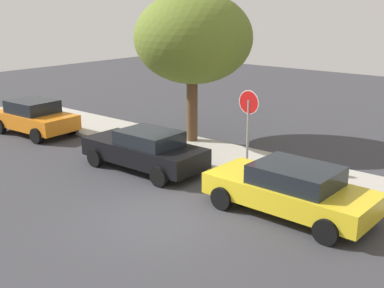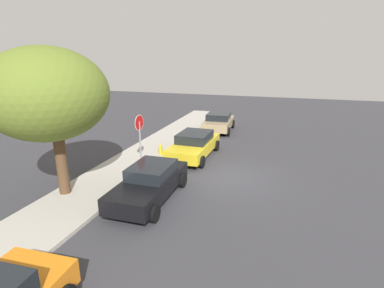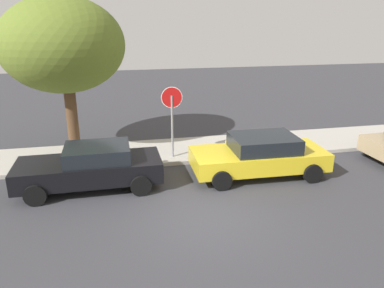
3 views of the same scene
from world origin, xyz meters
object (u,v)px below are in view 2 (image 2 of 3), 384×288
stop_sign (140,132)px  parked_car_black (150,182)px  parked_car_yellow (194,144)px  parked_car_tan (218,122)px  street_tree_near_corner (47,95)px  fire_hydrant (161,150)px

stop_sign → parked_car_black: size_ratio=0.63×
parked_car_yellow → parked_car_tan: 6.33m
stop_sign → street_tree_near_corner: bearing=154.6°
fire_hydrant → parked_car_yellow: bearing=-73.1°
parked_car_yellow → fire_hydrant: bearing=106.9°
stop_sign → parked_car_yellow: size_ratio=0.62×
parked_car_tan → street_tree_near_corner: size_ratio=0.67×
parked_car_yellow → parked_car_black: bearing=178.8°
parked_car_yellow → parked_car_tan: bearing=0.1°
stop_sign → parked_car_tan: bearing=-12.3°
parked_car_yellow → fire_hydrant: 1.95m
parked_car_yellow → street_tree_near_corner: street_tree_near_corner is taller
street_tree_near_corner → fire_hydrant: street_tree_near_corner is taller
street_tree_near_corner → fire_hydrant: (5.90, -1.94, -3.80)m
stop_sign → parked_car_tan: 9.31m
stop_sign → street_tree_near_corner: 4.74m
parked_car_yellow → street_tree_near_corner: (-6.46, 3.77, 3.44)m
parked_car_yellow → fire_hydrant: parked_car_yellow is taller
fire_hydrant → stop_sign: bearing=176.0°
parked_car_yellow → fire_hydrant: (-0.56, 1.83, -0.36)m
parked_car_black → fire_hydrant: 5.30m
fire_hydrant → street_tree_near_corner: bearing=161.8°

